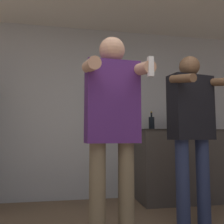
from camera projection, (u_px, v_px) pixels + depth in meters
The scene contains 8 objects.
wall_back at pixel (92, 112), 3.76m from camera, with size 7.00×0.06×2.55m.
counter at pixel (180, 165), 3.57m from camera, with size 1.26×0.66×1.00m.
bottle_green_wine at pixel (206, 122), 3.78m from camera, with size 0.08×0.08×0.30m.
bottle_tall_gin at pixel (172, 123), 3.67m from camera, with size 0.09×0.09×0.28m.
bottle_red_label at pixel (182, 122), 3.70m from camera, with size 0.06×0.06×0.31m.
bottle_amber_bourbon at pixel (152, 123), 3.61m from camera, with size 0.08×0.08×0.27m.
person_woman_foreground at pixel (112, 122), 1.94m from camera, with size 0.50×0.45×1.70m.
person_man_side at pixel (192, 125), 2.51m from camera, with size 0.56×0.50×1.73m.
Camera 1 is at (-0.39, -0.92, 0.90)m, focal length 40.00 mm.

